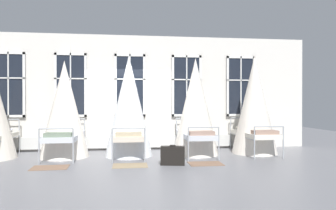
# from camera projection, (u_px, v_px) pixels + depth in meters

# --- Properties ---
(ground) EXTENTS (20.95, 20.95, 0.00)m
(ground) POSITION_uv_depth(u_px,v_px,m) (130.00, 156.00, 8.41)
(ground) COLOR slate
(back_wall_with_windows) EXTENTS (11.47, 0.10, 3.57)m
(back_wall_with_windows) POSITION_uv_depth(u_px,v_px,m) (130.00, 92.00, 9.67)
(back_wall_with_windows) COLOR silver
(back_wall_with_windows) RESTS_ON ground
(window_bank) EXTENTS (8.10, 0.10, 2.90)m
(window_bank) POSITION_uv_depth(u_px,v_px,m) (130.00, 112.00, 9.56)
(window_bank) COLOR black
(window_bank) RESTS_ON ground
(cot_second) EXTENTS (1.30, 1.99, 2.60)m
(cot_second) POSITION_uv_depth(u_px,v_px,m) (64.00, 110.00, 8.30)
(cot_second) COLOR #9EA3A8
(cot_second) RESTS_ON ground
(cot_third) EXTENTS (1.30, 1.99, 2.77)m
(cot_third) POSITION_uv_depth(u_px,v_px,m) (129.00, 107.00, 8.47)
(cot_third) COLOR #9EA3A8
(cot_third) RESTS_ON ground
(cot_fourth) EXTENTS (1.30, 1.98, 2.72)m
(cot_fourth) POSITION_uv_depth(u_px,v_px,m) (195.00, 108.00, 8.70)
(cot_fourth) COLOR #9EA3A8
(cot_fourth) RESTS_ON ground
(cot_fifth) EXTENTS (1.30, 1.99, 2.83)m
(cot_fifth) POSITION_uv_depth(u_px,v_px,m) (254.00, 106.00, 8.94)
(cot_fifth) COLOR #9EA3A8
(cot_fifth) RESTS_ON ground
(rug_second) EXTENTS (0.82, 0.59, 0.01)m
(rug_second) POSITION_uv_depth(u_px,v_px,m) (50.00, 168.00, 6.90)
(rug_second) COLOR brown
(rug_second) RESTS_ON ground
(rug_third) EXTENTS (0.80, 0.56, 0.01)m
(rug_third) POSITION_uv_depth(u_px,v_px,m) (130.00, 166.00, 7.12)
(rug_third) COLOR #8E7A5B
(rug_third) RESTS_ON ground
(rug_fourth) EXTENTS (0.81, 0.57, 0.01)m
(rug_fourth) POSITION_uv_depth(u_px,v_px,m) (206.00, 164.00, 7.35)
(rug_fourth) COLOR brown
(rug_fourth) RESTS_ON ground
(suitcase_dark) EXTENTS (0.59, 0.31, 0.47)m
(suitcase_dark) POSITION_uv_depth(u_px,v_px,m) (173.00, 155.00, 7.22)
(suitcase_dark) COLOR black
(suitcase_dark) RESTS_ON ground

